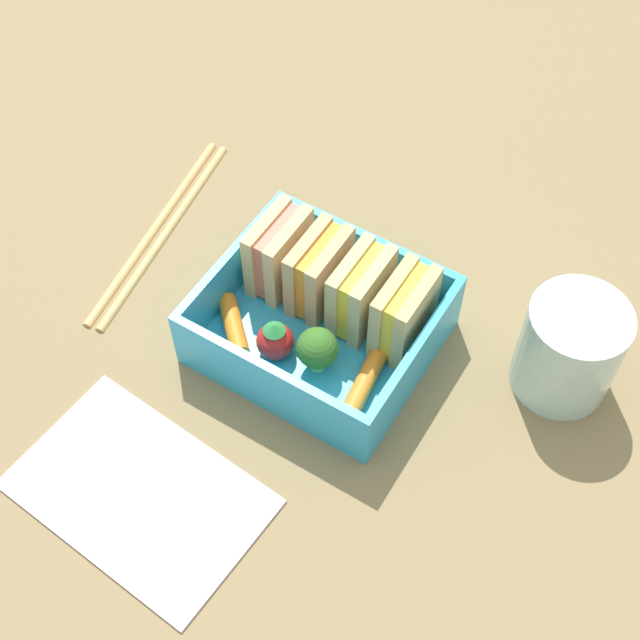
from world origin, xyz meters
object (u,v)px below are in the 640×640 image
object	(u,v)px
sandwich_center_right	(404,313)
chopstick_pair	(160,229)
sandwich_center_left	(319,272)
carrot_stick_left	(233,325)
broccoli_floret	(317,349)
drinking_glass	(569,349)
sandwich_center	(361,292)
carrot_stick_far_left	(365,382)
sandwich_left	(279,252)
strawberry_far_left	(275,340)
folded_napkin	(139,492)

from	to	relation	value
sandwich_center_right	chopstick_pair	distance (cm)	21.61
sandwich_center_left	carrot_stick_left	world-z (taller)	sandwich_center_left
broccoli_floret	drinking_glass	distance (cm)	16.77
sandwich_center	broccoli_floret	bearing A→B (deg)	-94.08
sandwich_center_right	chopstick_pair	xyz separation A→B (cm)	(-21.27, -0.33, -3.81)
carrot_stick_far_left	sandwich_left	bearing A→B (deg)	153.94
carrot_stick_left	sandwich_center_right	bearing A→B (deg)	28.87
strawberry_far_left	drinking_glass	distance (cm)	19.74
strawberry_far_left	carrot_stick_far_left	bearing A→B (deg)	6.39
folded_napkin	sandwich_center	bearing A→B (deg)	73.97
chopstick_pair	drinking_glass	size ratio (longest dim) A/B	2.69
sandwich_left	strawberry_far_left	xyz separation A→B (cm)	(3.33, -5.66, -1.53)
sandwich_center_right	carrot_stick_far_left	bearing A→B (deg)	-91.54
broccoli_floret	chopstick_pair	bearing A→B (deg)	164.66
drinking_glass	broccoli_floret	bearing A→B (deg)	-149.29
sandwich_left	drinking_glass	bearing A→B (deg)	9.34
sandwich_left	folded_napkin	world-z (taller)	sandwich_left
carrot_stick_left	sandwich_center_left	bearing A→B (deg)	57.96
drinking_glass	sandwich_left	bearing A→B (deg)	-170.66
chopstick_pair	sandwich_center_right	bearing A→B (deg)	0.90
sandwich_left	broccoli_floret	xyz separation A→B (cm)	(6.41, -5.14, -0.80)
sandwich_center_right	carrot_stick_left	bearing A→B (deg)	-151.13
sandwich_center_right	chopstick_pair	size ratio (longest dim) A/B	0.29
carrot_stick_far_left	sandwich_center_right	bearing A→B (deg)	88.46
folded_napkin	sandwich_left	bearing A→B (deg)	94.25
sandwich_center	sandwich_center_right	xyz separation A→B (cm)	(3.39, 0.00, 0.00)
sandwich_center_right	drinking_glass	distance (cm)	11.21
sandwich_center	strawberry_far_left	xyz separation A→B (cm)	(-3.44, -5.66, -1.53)
broccoli_floret	chopstick_pair	distance (cm)	18.41
sandwich_center_left	chopstick_pair	xyz separation A→B (cm)	(-14.50, -0.33, -3.81)
broccoli_floret	chopstick_pair	xyz separation A→B (cm)	(-17.52, 4.81, -3.01)
sandwich_center	sandwich_center_left	bearing A→B (deg)	180.00
strawberry_far_left	broccoli_floret	bearing A→B (deg)	9.55
sandwich_center_right	sandwich_center	bearing A→B (deg)	180.00
chopstick_pair	folded_napkin	world-z (taller)	chopstick_pair
sandwich_center_right	carrot_stick_left	size ratio (longest dim) A/B	1.22
sandwich_center	broccoli_floret	xyz separation A→B (cm)	(-0.37, -5.14, -0.80)
sandwich_center	folded_napkin	world-z (taller)	sandwich_center
sandwich_center_left	strawberry_far_left	xyz separation A→B (cm)	(-0.05, -5.66, -1.53)
sandwich_left	drinking_glass	world-z (taller)	drinking_glass
sandwich_center_right	folded_napkin	distance (cm)	21.07
sandwich_left	sandwich_center_right	size ratio (longest dim) A/B	1.00
sandwich_center_left	strawberry_far_left	size ratio (longest dim) A/B	1.84
sandwich_left	sandwich_center_right	world-z (taller)	same
sandwich_center_right	strawberry_far_left	distance (cm)	9.00
strawberry_far_left	carrot_stick_far_left	xyz separation A→B (cm)	(6.70, 0.75, -0.78)
carrot_stick_left	strawberry_far_left	world-z (taller)	strawberry_far_left
sandwich_left	chopstick_pair	world-z (taller)	sandwich_left
sandwich_center_left	folded_napkin	bearing A→B (deg)	-96.08
drinking_glass	strawberry_far_left	bearing A→B (deg)	-152.56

